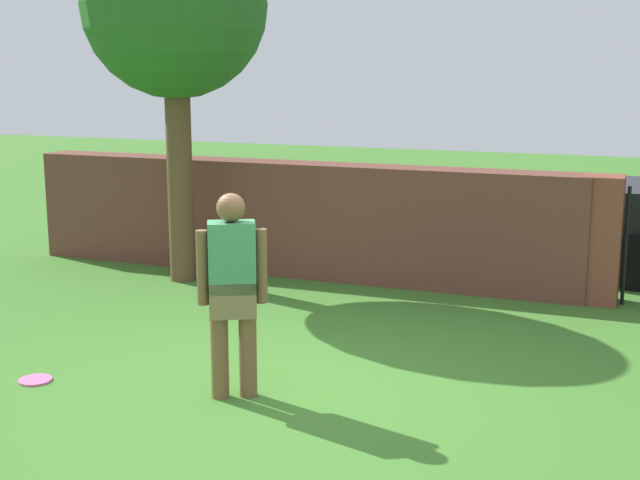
{
  "coord_description": "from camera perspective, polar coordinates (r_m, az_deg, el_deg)",
  "views": [
    {
      "loc": [
        2.69,
        -6.01,
        2.58
      ],
      "look_at": [
        -0.16,
        1.25,
        1.0
      ],
      "focal_mm": 49.08,
      "sensor_mm": 36.0,
      "label": 1
    }
  ],
  "objects": [
    {
      "name": "brick_wall",
      "position": [
        10.79,
        -1.77,
        1.4
      ],
      "size": [
        7.05,
        0.5,
        1.4
      ],
      "primitive_type": "cube",
      "color": "brown",
      "rests_on": "ground"
    },
    {
      "name": "tree",
      "position": [
        10.46,
        -9.47,
        14.67
      ],
      "size": [
        2.14,
        2.14,
        4.31
      ],
      "color": "brown",
      "rests_on": "ground"
    },
    {
      "name": "frisbee_pink",
      "position": [
        7.68,
        -18.07,
        -8.68
      ],
      "size": [
        0.27,
        0.27,
        0.02
      ],
      "primitive_type": "cylinder",
      "color": "pink",
      "rests_on": "ground"
    },
    {
      "name": "person",
      "position": [
        6.76,
        -5.73,
        -3.01
      ],
      "size": [
        0.49,
        0.36,
        1.62
      ],
      "rotation": [
        0.0,
        0.0,
        -2.65
      ],
      "color": "brown",
      "rests_on": "ground"
    },
    {
      "name": "ground_plane",
      "position": [
        7.07,
        -2.53,
        -9.95
      ],
      "size": [
        40.0,
        40.0,
        0.0
      ],
      "primitive_type": "plane",
      "color": "#3D7528"
    }
  ]
}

